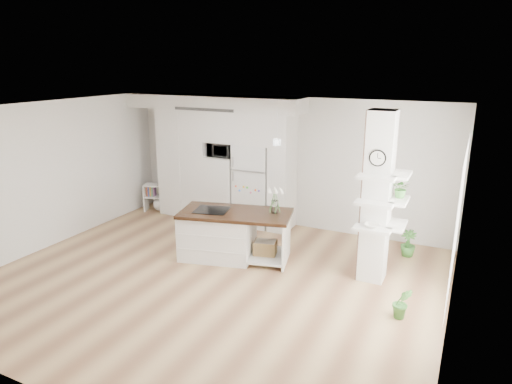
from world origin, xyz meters
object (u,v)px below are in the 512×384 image
(kitchen_island, at_px, (224,233))
(refrigerator, at_px, (255,185))
(bookshelf, at_px, (158,199))
(floor_plant_a, at_px, (402,303))

(kitchen_island, bearing_deg, refrigerator, 84.93)
(bookshelf, xyz_separation_m, floor_plant_a, (5.90, -2.35, -0.05))
(refrigerator, height_order, kitchen_island, refrigerator)
(refrigerator, relative_size, kitchen_island, 0.84)
(refrigerator, xyz_separation_m, kitchen_island, (0.27, -1.80, -0.42))
(refrigerator, xyz_separation_m, bookshelf, (-2.45, -0.18, -0.59))
(refrigerator, relative_size, floor_plant_a, 3.77)
(kitchen_island, distance_m, bookshelf, 3.18)
(floor_plant_a, bearing_deg, kitchen_island, 167.26)
(bookshelf, bearing_deg, kitchen_island, -50.01)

